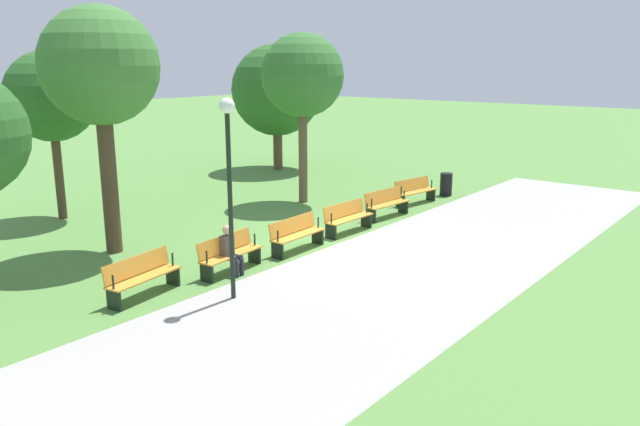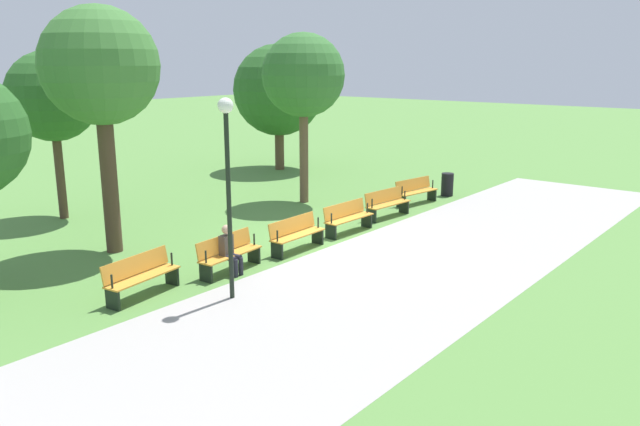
{
  "view_description": "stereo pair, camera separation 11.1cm",
  "coord_description": "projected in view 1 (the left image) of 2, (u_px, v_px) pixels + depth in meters",
  "views": [
    {
      "loc": [
        13.29,
        10.4,
        4.95
      ],
      "look_at": [
        0.0,
        -0.2,
        0.8
      ],
      "focal_mm": 35.03,
      "sensor_mm": 36.0,
      "label": 1
    },
    {
      "loc": [
        13.22,
        10.49,
        4.95
      ],
      "look_at": [
        0.0,
        -0.2,
        0.8
      ],
      "focal_mm": 35.03,
      "sensor_mm": 36.0,
      "label": 2
    }
  ],
  "objects": [
    {
      "name": "bench_4",
      "position": [
        229.0,
        253.0,
        14.95
      ],
      "size": [
        1.87,
        0.63,
        0.89
      ],
      "rotation": [
        0.0,
        0.0,
        0.09
      ],
      "color": "orange",
      "rests_on": "ground"
    },
    {
      "name": "tree_2",
      "position": [
        51.0,
        97.0,
        19.24
      ],
      "size": [
        2.8,
        2.8,
        5.29
      ],
      "color": "#4C3828",
      "rests_on": "ground"
    },
    {
      "name": "person_seated",
      "position": [
        230.0,
        249.0,
        14.74
      ],
      "size": [
        0.35,
        0.54,
        1.2
      ],
      "rotation": [
        0.0,
        0.0,
        0.09
      ],
      "color": "#4C4238",
      "rests_on": "ground"
    },
    {
      "name": "lamp_post",
      "position": [
        229.0,
        163.0,
        12.7
      ],
      "size": [
        0.32,
        0.32,
        4.24
      ],
      "color": "black",
      "rests_on": "ground"
    },
    {
      "name": "bench_2",
      "position": [
        347.0,
        217.0,
        18.38
      ],
      "size": [
        1.85,
        0.53,
        0.89
      ],
      "rotation": [
        0.0,
        0.0,
        -0.03
      ],
      "color": "orange",
      "rests_on": "ground"
    },
    {
      "name": "bench_1",
      "position": [
        386.0,
        203.0,
        20.22
      ],
      "size": [
        1.87,
        0.63,
        0.89
      ],
      "rotation": [
        0.0,
        0.0,
        -0.09
      ],
      "color": "orange",
      "rests_on": "ground"
    },
    {
      "name": "tree_1",
      "position": [
        277.0,
        90.0,
        28.44
      ],
      "size": [
        4.13,
        4.13,
        5.72
      ],
      "color": "brown",
      "rests_on": "ground"
    },
    {
      "name": "trash_bin",
      "position": [
        446.0,
        184.0,
        23.48
      ],
      "size": [
        0.45,
        0.45,
        0.86
      ],
      "primitive_type": "cylinder",
      "color": "black",
      "rests_on": "ground"
    },
    {
      "name": "path_paving",
      "position": [
        423.0,
        263.0,
        15.67
      ],
      "size": [
        25.86,
        5.44,
        0.01
      ],
      "primitive_type": "cube",
      "color": "#A39E99",
      "rests_on": "ground"
    },
    {
      "name": "tree_0",
      "position": [
        100.0,
        69.0,
        15.52
      ],
      "size": [
        2.97,
        2.97,
        6.32
      ],
      "color": "#4C3828",
      "rests_on": "ground"
    },
    {
      "name": "bench_0",
      "position": [
        415.0,
        191.0,
        22.13
      ],
      "size": [
        1.88,
        0.74,
        0.89
      ],
      "rotation": [
        0.0,
        0.0,
        -0.15
      ],
      "color": "orange",
      "rests_on": "ground"
    },
    {
      "name": "bench_3",
      "position": [
        296.0,
        233.0,
        16.62
      ],
      "size": [
        1.85,
        0.53,
        0.89
      ],
      "rotation": [
        0.0,
        0.0,
        0.03
      ],
      "color": "orange",
      "rests_on": "ground"
    },
    {
      "name": "ground_plane",
      "position": [
        325.0,
        242.0,
        17.56
      ],
      "size": [
        120.0,
        120.0,
        0.0
      ],
      "primitive_type": "plane",
      "color": "#54843D"
    },
    {
      "name": "bench_5",
      "position": [
        142.0,
        275.0,
        13.37
      ],
      "size": [
        1.88,
        0.74,
        0.89
      ],
      "rotation": [
        0.0,
        0.0,
        0.15
      ],
      "color": "orange",
      "rests_on": "ground"
    },
    {
      "name": "tree_3",
      "position": [
        302.0,
        76.0,
        21.47
      ],
      "size": [
        2.88,
        2.88,
        5.92
      ],
      "color": "brown",
      "rests_on": "ground"
    }
  ]
}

